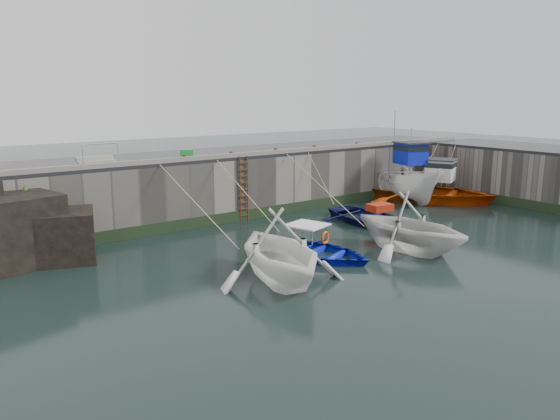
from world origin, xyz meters
TOP-DOWN VIEW (x-y plane):
  - ground at (0.00, 0.00)m, footprint 120.00×120.00m
  - quay_back at (0.00, 12.50)m, footprint 30.00×5.00m
  - road_back at (0.00, 12.50)m, footprint 30.00×5.00m
  - kerb_back at (0.00, 10.15)m, footprint 30.00×0.30m
  - algae_back at (0.00, 9.96)m, footprint 30.00×0.08m
  - algae_right at (11.96, 2.50)m, footprint 0.08×15.00m
  - rock_outcrop at (-12.92, 9.11)m, footprint 5.85×4.24m
  - ladder at (-2.00, 9.91)m, footprint 0.51×0.08m
  - boat_near_white at (-5.97, 1.67)m, footprint 5.71×6.22m
  - boat_near_white_rope at (-5.97, 7.09)m, footprint 0.04×6.38m
  - boat_near_blue at (-3.16, 2.95)m, footprint 4.32×5.17m
  - boat_near_blue_rope at (-3.16, 7.73)m, footprint 0.04×5.24m
  - boat_near_blacktrim at (0.37, 1.45)m, footprint 4.82×5.46m
  - boat_near_blacktrim_rope at (0.37, 6.98)m, footprint 0.04×6.58m
  - boat_near_navy at (2.57, 5.82)m, footprint 4.08×5.33m
  - boat_near_navy_rope at (2.57, 9.16)m, footprint 0.04×3.10m
  - boat_far_white at (8.58, 8.79)m, footprint 4.11×7.00m
  - boat_far_orange at (9.51, 7.64)m, footprint 8.09×9.18m
  - fish_crate at (-4.07, 11.88)m, footprint 0.72×0.61m
  - railing at (-8.75, 11.25)m, footprint 1.60×1.05m
  - bollard_a at (-5.00, 10.25)m, footprint 0.18×0.18m
  - bollard_b at (-2.50, 10.25)m, footprint 0.18×0.18m
  - bollard_c at (0.20, 10.25)m, footprint 0.18×0.18m
  - bollard_d at (2.80, 10.25)m, footprint 0.18×0.18m
  - bollard_e at (6.00, 10.25)m, footprint 0.18×0.18m

SIDE VIEW (x-z plane):
  - ground at x=0.00m, z-range 0.00..0.00m
  - boat_near_white at x=-5.97m, z-range -1.38..1.38m
  - boat_near_white_rope at x=-5.97m, z-range -1.55..1.55m
  - boat_near_blue at x=-3.16m, z-range -0.46..0.46m
  - boat_near_blue_rope at x=-3.16m, z-range -1.55..1.55m
  - boat_near_blacktrim at x=0.37m, z-range -1.34..1.34m
  - boat_near_blacktrim_rope at x=0.37m, z-range -1.55..1.55m
  - boat_near_navy at x=2.57m, z-range -0.51..0.51m
  - boat_near_navy_rope at x=2.57m, z-range -1.55..1.55m
  - algae_back at x=0.00m, z-range 0.00..0.50m
  - algae_right at x=11.96m, z-range 0.00..0.50m
  - boat_far_orange at x=9.51m, z-range -1.78..2.80m
  - boat_far_white at x=8.58m, z-range -1.70..3.84m
  - rock_outcrop at x=-12.92m, z-range -0.44..2.96m
  - quay_back at x=0.00m, z-range 0.00..3.00m
  - ladder at x=-2.00m, z-range -0.01..3.19m
  - road_back at x=0.00m, z-range 3.00..3.16m
  - kerb_back at x=0.00m, z-range 3.16..3.36m
  - bollard_a at x=-5.00m, z-range 3.16..3.44m
  - bollard_b at x=-2.50m, z-range 3.16..3.44m
  - bollard_c at x=0.20m, z-range 3.16..3.44m
  - bollard_d at x=2.80m, z-range 3.16..3.44m
  - bollard_e at x=6.00m, z-range 3.16..3.44m
  - fish_crate at x=-4.07m, z-range 3.16..3.49m
  - railing at x=-8.75m, z-range 2.86..3.86m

